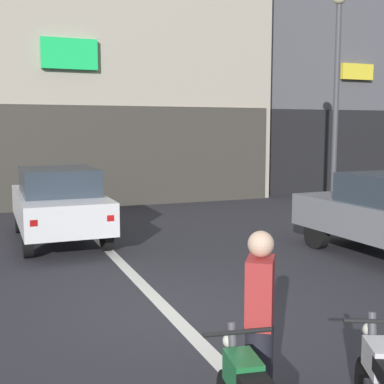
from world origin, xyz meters
The scene contains 8 objects.
ground_plane centered at (0.00, 0.00, 0.00)m, with size 120.00×120.00×0.00m, color #2B2B30.
lane_centre_line centered at (0.00, 6.00, 0.00)m, with size 0.20×18.00×0.01m, color silver.
building_mid_block centered at (1.67, 14.08, 5.62)m, with size 10.98×8.55×11.27m.
building_far_right centered at (11.78, 14.09, 6.47)m, with size 9.97×7.26×12.98m.
car_white_crossing_near centered at (-0.82, 5.29, 0.89)m, with size 1.78×4.11×1.64m.
car_black_down_street centered at (1.26, 12.01, 0.89)m, with size 2.06×4.22×1.64m.
street_lamp centered at (6.25, 4.97, 3.70)m, with size 0.36×0.36×5.98m.
person_by_motorcycles centered at (-0.15, -2.65, 0.86)m, with size 0.38×0.42×1.67m.
Camera 1 is at (-2.21, -6.35, 2.52)m, focal length 48.52 mm.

